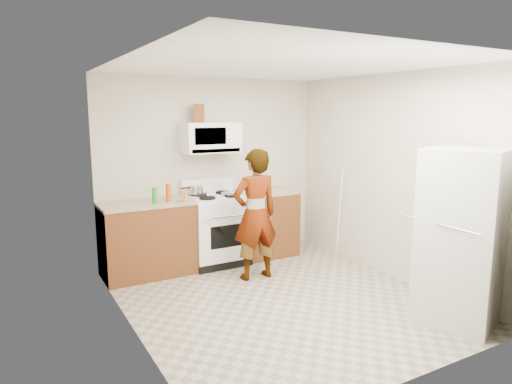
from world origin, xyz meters
TOP-DOWN VIEW (x-y plane):
  - floor at (0.00, 0.00)m, footprint 3.60×3.60m
  - back_wall at (0.00, 1.79)m, footprint 3.20×0.02m
  - right_wall at (1.59, 0.00)m, footprint 0.02×3.60m
  - cabinet_left at (-1.04, 1.49)m, footprint 1.12×0.62m
  - counter_left at (-1.04, 1.49)m, footprint 1.14×0.64m
  - cabinet_right at (0.68, 1.49)m, footprint 0.80×0.62m
  - counter_right at (0.68, 1.49)m, footprint 0.82×0.64m
  - gas_range at (-0.10, 1.48)m, footprint 0.76×0.65m
  - microwave at (-0.10, 1.61)m, footprint 0.76×0.38m
  - person at (0.08, 0.72)m, footprint 0.60×0.41m
  - fridge at (1.24, -1.28)m, footprint 0.90×0.90m
  - kettle at (0.72, 1.58)m, footprint 0.15×0.15m
  - jug at (-0.25, 1.64)m, footprint 0.18×0.18m
  - saucepan at (-0.31, 1.65)m, footprint 0.24×0.24m
  - tray at (0.11, 1.40)m, footprint 0.27×0.20m
  - bottle_spray at (-0.78, 1.39)m, footprint 0.07×0.07m
  - bottle_hot_sauce at (-0.60, 1.28)m, footprint 0.06×0.06m
  - bottle_green_cap at (-0.96, 1.37)m, footprint 0.08×0.08m
  - pot_lid at (-0.58, 1.32)m, footprint 0.28×0.28m
  - broom at (1.55, 0.90)m, footprint 0.15×0.26m

SIDE VIEW (x-z plane):
  - floor at x=0.00m, z-range 0.00..0.00m
  - cabinet_left at x=-1.04m, z-range 0.00..0.90m
  - cabinet_right at x=0.68m, z-range 0.00..0.90m
  - gas_range at x=-0.10m, z-range -0.08..1.05m
  - broom at x=1.55m, z-range 0.01..1.26m
  - person at x=0.08m, z-range 0.00..1.61m
  - fridge at x=1.24m, z-range 0.00..1.70m
  - counter_left at x=-1.04m, z-range 0.90..0.93m
  - counter_right at x=0.68m, z-range 0.90..0.93m
  - pot_lid at x=-0.58m, z-range 0.94..0.95m
  - tray at x=0.11m, z-range 0.93..0.98m
  - saucepan at x=-0.31m, z-range 0.95..1.06m
  - bottle_hot_sauce at x=-0.60m, z-range 0.94..1.09m
  - kettle at x=0.72m, z-range 0.94..1.10m
  - bottle_green_cap at x=-0.96m, z-range 0.94..1.13m
  - bottle_spray at x=-0.78m, z-range 0.94..1.16m
  - back_wall at x=0.00m, z-range 0.00..2.50m
  - right_wall at x=1.59m, z-range 0.00..2.50m
  - microwave at x=-0.10m, z-range 1.50..1.90m
  - jug at x=-0.25m, z-range 1.90..2.14m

